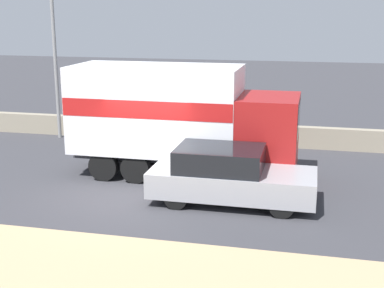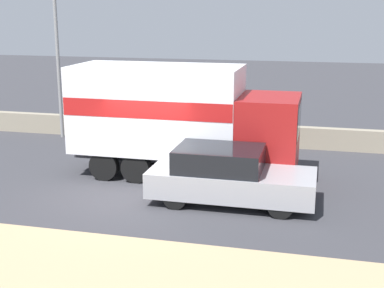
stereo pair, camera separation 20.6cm
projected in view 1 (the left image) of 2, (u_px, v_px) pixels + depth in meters
ground_plane at (139, 194)px, 14.82m from camera, size 80.00×80.00×0.00m
stone_wall_backdrop at (190, 131)px, 20.64m from camera, size 60.00×0.35×0.79m
street_lamp at (54, 45)px, 20.49m from camera, size 0.56×0.28×6.23m
box_truck at (177, 115)px, 16.09m from camera, size 6.77×2.37×3.36m
car_hatchback at (229, 176)px, 14.03m from camera, size 4.32×1.78×1.49m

